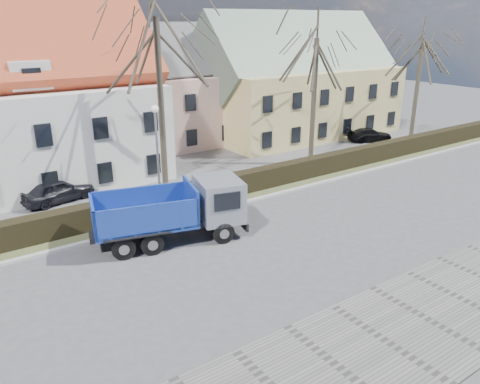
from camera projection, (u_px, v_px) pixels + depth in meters
ground at (278, 236)px, 23.41m from camera, size 120.00×120.00×0.00m
sidewalk_near at (426, 319)px, 16.83m from camera, size 80.00×5.00×0.08m
curb_far at (228, 206)px, 26.94m from camera, size 80.00×0.30×0.12m
grass_strip at (213, 198)px, 28.18m from camera, size 80.00×3.00×0.10m
hedge at (215, 190)px, 27.82m from camera, size 60.00×0.90×1.30m
building_pink at (168, 97)px, 39.60m from camera, size 10.80×8.80×8.00m
building_yellow at (298, 87)px, 43.59m from camera, size 18.80×10.80×8.50m
tree_1 at (160, 91)px, 26.72m from camera, size 9.20×9.20×12.65m
tree_2 at (314, 89)px, 33.39m from camera, size 8.00×8.00×11.00m
tree_3 at (418, 81)px, 39.87m from camera, size 7.60×7.60×10.45m
dump_truck at (164, 213)px, 22.32m from camera, size 7.95×4.54×3.00m
streetlight at (158, 157)px, 26.15m from camera, size 0.46×0.46×5.92m
cart_frame at (174, 219)px, 24.58m from camera, size 0.82×0.67×0.66m
parked_car_a at (57, 190)px, 27.59m from camera, size 4.45×2.50×1.43m
parked_car_b at (370, 135)px, 41.49m from camera, size 4.28×3.01×1.15m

